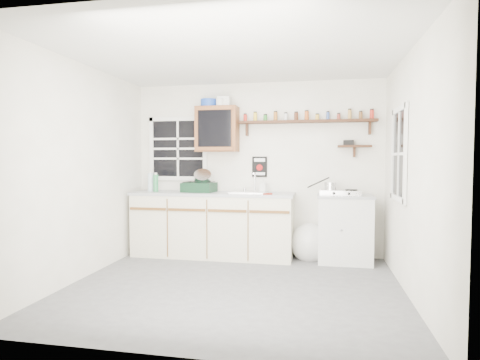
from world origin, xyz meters
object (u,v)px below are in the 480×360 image
object	(u,v)px
right_cabinet	(345,228)
spice_shelf	(306,121)
main_cabinet	(213,224)
hotplate	(341,192)
upper_cabinet	(217,129)
dish_rack	(200,185)

from	to	relation	value
right_cabinet	spice_shelf	size ratio (longest dim) A/B	0.48
main_cabinet	right_cabinet	bearing A→B (deg)	0.79
spice_shelf	hotplate	distance (m)	1.11
right_cabinet	upper_cabinet	xyz separation A→B (m)	(-1.80, 0.12, 1.37)
upper_cabinet	right_cabinet	bearing A→B (deg)	-3.76
right_cabinet	hotplate	world-z (taller)	hotplate
main_cabinet	hotplate	size ratio (longest dim) A/B	4.12
main_cabinet	upper_cabinet	distance (m)	1.37
upper_cabinet	hotplate	size ratio (longest dim) A/B	1.16
upper_cabinet	hotplate	world-z (taller)	upper_cabinet
dish_rack	main_cabinet	bearing A→B (deg)	4.19
upper_cabinet	spice_shelf	size ratio (longest dim) A/B	0.34
upper_cabinet	spice_shelf	bearing A→B (deg)	3.11
right_cabinet	dish_rack	distance (m)	2.10
main_cabinet	upper_cabinet	world-z (taller)	upper_cabinet
spice_shelf	dish_rack	size ratio (longest dim) A/B	3.98
main_cabinet	spice_shelf	world-z (taller)	spice_shelf
main_cabinet	right_cabinet	xyz separation A→B (m)	(1.83, 0.03, -0.01)
upper_cabinet	hotplate	bearing A→B (deg)	-4.54
dish_rack	hotplate	xyz separation A→B (m)	(1.96, -0.00, -0.08)
right_cabinet	hotplate	xyz separation A→B (m)	(-0.06, -0.02, 0.49)
upper_cabinet	hotplate	xyz separation A→B (m)	(1.74, -0.14, -0.88)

